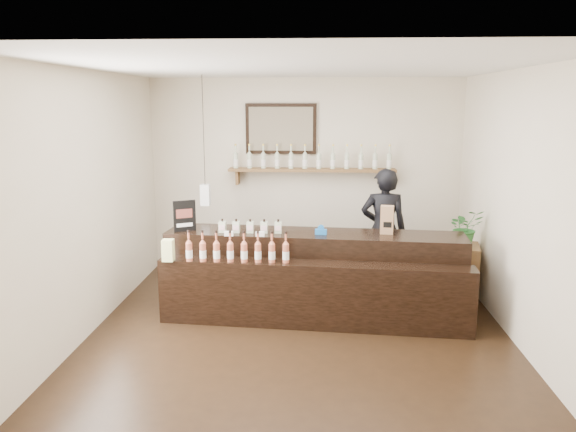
{
  "coord_description": "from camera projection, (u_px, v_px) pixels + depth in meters",
  "views": [
    {
      "loc": [
        0.19,
        -5.67,
        2.46
      ],
      "look_at": [
        -0.15,
        0.7,
        1.16
      ],
      "focal_mm": 35.0,
      "sensor_mm": 36.0,
      "label": 1
    }
  ],
  "objects": [
    {
      "name": "shopkeeper",
      "position": [
        384.0,
        222.0,
        7.33
      ],
      "size": [
        0.68,
        0.46,
        1.84
      ],
      "primitive_type": "imported",
      "rotation": [
        0.0,
        0.0,
        3.12
      ],
      "color": "black",
      "rests_on": "ground"
    },
    {
      "name": "promo_sign",
      "position": [
        185.0,
        216.0,
        6.56
      ],
      "size": [
        0.24,
        0.14,
        0.37
      ],
      "color": "black",
      "rests_on": "counter"
    },
    {
      "name": "back_wall_decor",
      "position": [
        295.0,
        152.0,
        8.03
      ],
      "size": [
        2.66,
        0.96,
        1.69
      ],
      "color": "brown",
      "rests_on": "ground"
    },
    {
      "name": "potted_plant",
      "position": [
        465.0,
        227.0,
        6.87
      ],
      "size": [
        0.47,
        0.43,
        0.45
      ],
      "primitive_type": "imported",
      "rotation": [
        0.0,
        0.0,
        0.21
      ],
      "color": "#2C6E2C",
      "rests_on": "side_cabinet"
    },
    {
      "name": "counter",
      "position": [
        313.0,
        278.0,
        6.51
      ],
      "size": [
        3.5,
        1.2,
        1.13
      ],
      "color": "black",
      "rests_on": "ground"
    },
    {
      "name": "tape_dispenser",
      "position": [
        321.0,
        231.0,
        6.43
      ],
      "size": [
        0.14,
        0.06,
        0.11
      ],
      "color": "#1860AE",
      "rests_on": "counter"
    },
    {
      "name": "ground",
      "position": [
        299.0,
        334.0,
        6.05
      ],
      "size": [
        5.0,
        5.0,
        0.0
      ],
      "primitive_type": "plane",
      "color": "black",
      "rests_on": "ground"
    },
    {
      "name": "room_shell",
      "position": [
        299.0,
        178.0,
        5.71
      ],
      "size": [
        5.0,
        5.0,
        5.0
      ],
      "color": "beige",
      "rests_on": "ground"
    },
    {
      "name": "paper_bag",
      "position": [
        387.0,
        220.0,
        6.45
      ],
      "size": [
        0.16,
        0.13,
        0.33
      ],
      "color": "#966C48",
      "rests_on": "counter"
    },
    {
      "name": "side_cabinet",
      "position": [
        462.0,
        274.0,
        6.98
      ],
      "size": [
        0.45,
        0.56,
        0.73
      ],
      "color": "brown",
      "rests_on": "ground"
    }
  ]
}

